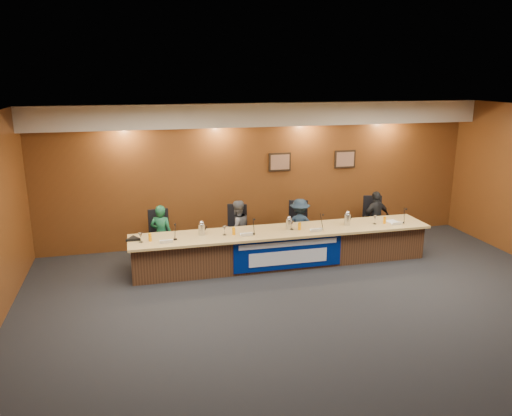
# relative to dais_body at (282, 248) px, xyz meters

# --- Properties ---
(floor) EXTENTS (10.00, 10.00, 0.00)m
(floor) POSITION_rel_dais_body_xyz_m (0.00, -2.40, -0.35)
(floor) COLOR black
(floor) RESTS_ON ground
(ceiling) EXTENTS (10.00, 8.00, 0.04)m
(ceiling) POSITION_rel_dais_body_xyz_m (0.00, -2.40, 2.85)
(ceiling) COLOR silver
(ceiling) RESTS_ON wall_back
(wall_back) EXTENTS (10.00, 0.04, 3.20)m
(wall_back) POSITION_rel_dais_body_xyz_m (0.00, 1.60, 1.25)
(wall_back) COLOR #5A2F13
(wall_back) RESTS_ON floor
(soffit) EXTENTS (10.00, 0.50, 0.50)m
(soffit) POSITION_rel_dais_body_xyz_m (0.00, 1.35, 2.60)
(soffit) COLOR beige
(soffit) RESTS_ON wall_back
(dais_body) EXTENTS (6.00, 0.80, 0.70)m
(dais_body) POSITION_rel_dais_body_xyz_m (0.00, 0.00, 0.00)
(dais_body) COLOR #482B19
(dais_body) RESTS_ON floor
(dais_top) EXTENTS (6.10, 0.95, 0.05)m
(dais_top) POSITION_rel_dais_body_xyz_m (0.00, -0.05, 0.38)
(dais_top) COLOR tan
(dais_top) RESTS_ON dais_body
(banner) EXTENTS (2.20, 0.02, 0.65)m
(banner) POSITION_rel_dais_body_xyz_m (0.00, -0.41, 0.03)
(banner) COLOR #001567
(banner) RESTS_ON dais_body
(banner_text_upper) EXTENTS (2.00, 0.01, 0.10)m
(banner_text_upper) POSITION_rel_dais_body_xyz_m (0.00, -0.43, 0.23)
(banner_text_upper) COLOR silver
(banner_text_upper) RESTS_ON banner
(banner_text_lower) EXTENTS (1.60, 0.01, 0.28)m
(banner_text_lower) POSITION_rel_dais_body_xyz_m (0.00, -0.43, -0.05)
(banner_text_lower) COLOR silver
(banner_text_lower) RESTS_ON banner
(wall_photo_left) EXTENTS (0.52, 0.04, 0.42)m
(wall_photo_left) POSITION_rel_dais_body_xyz_m (0.40, 1.57, 1.50)
(wall_photo_left) COLOR black
(wall_photo_left) RESTS_ON wall_back
(wall_photo_right) EXTENTS (0.52, 0.04, 0.42)m
(wall_photo_right) POSITION_rel_dais_body_xyz_m (2.00, 1.57, 1.50)
(wall_photo_right) COLOR black
(wall_photo_right) RESTS_ON wall_back
(panelist_a) EXTENTS (0.53, 0.43, 1.24)m
(panelist_a) POSITION_rel_dais_body_xyz_m (-2.38, 0.67, 0.27)
(panelist_a) COLOR #155230
(panelist_a) RESTS_ON floor
(panelist_b) EXTENTS (0.72, 0.63, 1.23)m
(panelist_b) POSITION_rel_dais_body_xyz_m (-0.79, 0.67, 0.27)
(panelist_b) COLOR #54555B
(panelist_b) RESTS_ON floor
(panelist_c) EXTENTS (0.87, 0.66, 1.18)m
(panelist_c) POSITION_rel_dais_body_xyz_m (0.60, 0.67, 0.24)
(panelist_c) COLOR #172636
(panelist_c) RESTS_ON floor
(panelist_d) EXTENTS (0.78, 0.45, 1.25)m
(panelist_d) POSITION_rel_dais_body_xyz_m (2.42, 0.67, 0.27)
(panelist_d) COLOR black
(panelist_d) RESTS_ON floor
(office_chair_a) EXTENTS (0.54, 0.54, 0.08)m
(office_chair_a) POSITION_rel_dais_body_xyz_m (-2.38, 0.77, 0.13)
(office_chair_a) COLOR black
(office_chair_a) RESTS_ON floor
(office_chair_b) EXTENTS (0.60, 0.60, 0.08)m
(office_chair_b) POSITION_rel_dais_body_xyz_m (-0.79, 0.77, 0.13)
(office_chair_b) COLOR black
(office_chair_b) RESTS_ON floor
(office_chair_c) EXTENTS (0.60, 0.60, 0.08)m
(office_chair_c) POSITION_rel_dais_body_xyz_m (0.60, 0.77, 0.13)
(office_chair_c) COLOR black
(office_chair_c) RESTS_ON floor
(office_chair_d) EXTENTS (0.58, 0.58, 0.08)m
(office_chair_d) POSITION_rel_dais_body_xyz_m (2.42, 0.77, 0.13)
(office_chair_d) COLOR black
(office_chair_d) RESTS_ON floor
(nameplate_a) EXTENTS (0.24, 0.08, 0.10)m
(nameplate_a) POSITION_rel_dais_body_xyz_m (-2.34, -0.33, 0.45)
(nameplate_a) COLOR white
(nameplate_a) RESTS_ON dais_top
(microphone_a) EXTENTS (0.07, 0.07, 0.02)m
(microphone_a) POSITION_rel_dais_body_xyz_m (-2.16, -0.13, 0.41)
(microphone_a) COLOR black
(microphone_a) RESTS_ON dais_top
(juice_glass_a) EXTENTS (0.06, 0.06, 0.15)m
(juice_glass_a) POSITION_rel_dais_body_xyz_m (-2.63, -0.10, 0.47)
(juice_glass_a) COLOR orange
(juice_glass_a) RESTS_ON dais_top
(water_glass_a) EXTENTS (0.08, 0.08, 0.18)m
(water_glass_a) POSITION_rel_dais_body_xyz_m (-2.80, -0.13, 0.49)
(water_glass_a) COLOR silver
(water_glass_a) RESTS_ON dais_top
(nameplate_b) EXTENTS (0.24, 0.08, 0.10)m
(nameplate_b) POSITION_rel_dais_body_xyz_m (-0.80, -0.27, 0.45)
(nameplate_b) COLOR white
(nameplate_b) RESTS_ON dais_top
(microphone_b) EXTENTS (0.07, 0.07, 0.02)m
(microphone_b) POSITION_rel_dais_body_xyz_m (-0.65, -0.16, 0.41)
(microphone_b) COLOR black
(microphone_b) RESTS_ON dais_top
(juice_glass_b) EXTENTS (0.06, 0.06, 0.15)m
(juice_glass_b) POSITION_rel_dais_body_xyz_m (-1.03, -0.11, 0.47)
(juice_glass_b) COLOR orange
(juice_glass_b) RESTS_ON dais_top
(water_glass_b) EXTENTS (0.08, 0.08, 0.18)m
(water_glass_b) POSITION_rel_dais_body_xyz_m (-1.20, -0.08, 0.49)
(water_glass_b) COLOR silver
(water_glass_b) RESTS_ON dais_top
(nameplate_c) EXTENTS (0.24, 0.08, 0.10)m
(nameplate_c) POSITION_rel_dais_body_xyz_m (0.61, -0.34, 0.45)
(nameplate_c) COLOR white
(nameplate_c) RESTS_ON dais_top
(microphone_c) EXTENTS (0.07, 0.07, 0.02)m
(microphone_c) POSITION_rel_dais_body_xyz_m (0.75, -0.18, 0.41)
(microphone_c) COLOR black
(microphone_c) RESTS_ON dais_top
(juice_glass_c) EXTENTS (0.06, 0.06, 0.15)m
(juice_glass_c) POSITION_rel_dais_body_xyz_m (0.32, -0.11, 0.47)
(juice_glass_c) COLOR orange
(juice_glass_c) RESTS_ON dais_top
(water_glass_c) EXTENTS (0.08, 0.08, 0.18)m
(water_glass_c) POSITION_rel_dais_body_xyz_m (0.18, -0.07, 0.49)
(water_glass_c) COLOR silver
(water_glass_c) RESTS_ON dais_top
(nameplate_d) EXTENTS (0.24, 0.08, 0.10)m
(nameplate_d) POSITION_rel_dais_body_xyz_m (2.40, -0.31, 0.45)
(nameplate_d) COLOR white
(nameplate_d) RESTS_ON dais_top
(microphone_d) EXTENTS (0.07, 0.07, 0.02)m
(microphone_d) POSITION_rel_dais_body_xyz_m (2.59, -0.19, 0.41)
(microphone_d) COLOR black
(microphone_d) RESTS_ON dais_top
(juice_glass_d) EXTENTS (0.06, 0.06, 0.15)m
(juice_glass_d) POSITION_rel_dais_body_xyz_m (2.20, -0.13, 0.47)
(juice_glass_d) COLOR orange
(juice_glass_d) RESTS_ON dais_top
(water_glass_d) EXTENTS (0.08, 0.08, 0.18)m
(water_glass_d) POSITION_rel_dais_body_xyz_m (1.99, -0.11, 0.49)
(water_glass_d) COLOR silver
(water_glass_d) RESTS_ON dais_top
(carafe_left) EXTENTS (0.13, 0.13, 0.22)m
(carafe_left) POSITION_rel_dais_body_xyz_m (-1.64, 0.03, 0.51)
(carafe_left) COLOR silver
(carafe_left) RESTS_ON dais_top
(carafe_mid) EXTENTS (0.12, 0.12, 0.22)m
(carafe_mid) POSITION_rel_dais_body_xyz_m (0.12, -0.02, 0.51)
(carafe_mid) COLOR silver
(carafe_mid) RESTS_ON dais_top
(carafe_right) EXTENTS (0.13, 0.13, 0.24)m
(carafe_right) POSITION_rel_dais_body_xyz_m (1.39, -0.05, 0.52)
(carafe_right) COLOR silver
(carafe_right) RESTS_ON dais_top
(speakerphone) EXTENTS (0.32, 0.32, 0.05)m
(speakerphone) POSITION_rel_dais_body_xyz_m (-2.94, 0.03, 0.43)
(speakerphone) COLOR black
(speakerphone) RESTS_ON dais_top
(paper_stack) EXTENTS (0.26, 0.33, 0.01)m
(paper_stack) POSITION_rel_dais_body_xyz_m (2.44, -0.06, 0.40)
(paper_stack) COLOR white
(paper_stack) RESTS_ON dais_top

